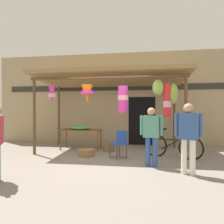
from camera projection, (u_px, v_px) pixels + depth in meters
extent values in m
plane|color=gray|center=(108.00, 158.00, 5.86)|extent=(30.00, 30.00, 0.00)
cube|color=#9E8966|center=(118.00, 99.00, 8.39)|extent=(10.86, 0.25, 3.88)
cube|color=#2D2823|center=(117.00, 88.00, 8.24)|extent=(9.77, 0.04, 0.24)
cube|color=black|center=(142.00, 121.00, 8.11)|extent=(1.10, 0.03, 2.00)
cylinder|color=brown|center=(34.00, 117.00, 6.37)|extent=(0.09, 0.09, 2.48)
cylinder|color=brown|center=(186.00, 118.00, 5.69)|extent=(0.09, 0.09, 2.48)
cylinder|color=brown|center=(59.00, 115.00, 8.29)|extent=(0.09, 0.09, 2.48)
cylinder|color=brown|center=(174.00, 116.00, 7.61)|extent=(0.09, 0.09, 2.48)
cylinder|color=brown|center=(106.00, 77.00, 6.02)|extent=(4.97, 0.10, 0.10)
cylinder|color=brown|center=(114.00, 81.00, 7.94)|extent=(4.97, 0.10, 0.10)
cube|color=olive|center=(111.00, 78.00, 6.98)|extent=(5.27, 2.45, 0.32)
cylinder|color=brown|center=(52.00, 83.00, 6.32)|extent=(0.01, 0.01, 0.16)
cone|color=#D13399|center=(52.00, 95.00, 6.32)|extent=(0.21, 0.21, 0.61)
cylinder|color=pink|center=(52.00, 95.00, 6.32)|extent=(0.22, 0.22, 0.11)
cylinder|color=brown|center=(87.00, 82.00, 6.12)|extent=(0.01, 0.01, 0.17)
cone|color=orange|center=(87.00, 94.00, 6.13)|extent=(0.35, 0.35, 0.57)
cylinder|color=#D13399|center=(87.00, 93.00, 6.13)|extent=(0.38, 0.38, 0.10)
cylinder|color=brown|center=(123.00, 82.00, 5.97)|extent=(0.01, 0.01, 0.23)
cylinder|color=#D13399|center=(123.00, 99.00, 5.98)|extent=(0.29, 0.29, 0.82)
cylinder|color=pink|center=(123.00, 98.00, 5.97)|extent=(0.32, 0.32, 0.15)
cylinder|color=brown|center=(167.00, 81.00, 5.78)|extent=(0.01, 0.01, 0.19)
cylinder|color=red|center=(167.00, 101.00, 5.79)|extent=(0.22, 0.22, 1.00)
cylinder|color=pink|center=(167.00, 104.00, 5.79)|extent=(0.24, 0.24, 0.18)
cylinder|color=#4C3D23|center=(173.00, 80.00, 5.77)|extent=(0.02, 0.02, 0.16)
ellipsoid|color=#89A842|center=(173.00, 93.00, 5.77)|extent=(0.29, 0.24, 0.62)
cylinder|color=#4C3D23|center=(158.00, 79.00, 5.79)|extent=(0.02, 0.02, 0.05)
ellipsoid|color=#89A842|center=(158.00, 88.00, 5.80)|extent=(0.34, 0.28, 0.48)
cube|color=brown|center=(81.00, 130.00, 7.19)|extent=(1.48, 0.66, 0.04)
cylinder|color=brown|center=(60.00, 141.00, 7.02)|extent=(0.05, 0.05, 0.70)
cylinder|color=brown|center=(98.00, 141.00, 6.82)|extent=(0.05, 0.05, 0.70)
cylinder|color=brown|center=(66.00, 138.00, 7.57)|extent=(0.05, 0.05, 0.70)
cylinder|color=brown|center=(101.00, 139.00, 7.37)|extent=(0.05, 0.05, 0.70)
ellipsoid|color=green|center=(80.00, 128.00, 7.14)|extent=(0.83, 0.58, 0.14)
ellipsoid|color=orange|center=(83.00, 128.00, 7.06)|extent=(0.37, 0.29, 0.10)
cube|color=#2347A8|center=(118.00, 144.00, 5.89)|extent=(0.57, 0.57, 0.04)
cube|color=#2347A8|center=(122.00, 138.00, 5.74)|extent=(0.32, 0.30, 0.40)
cylinder|color=#333338|center=(119.00, 149.00, 6.14)|extent=(0.03, 0.03, 0.44)
cylinder|color=#333338|center=(110.00, 150.00, 5.94)|extent=(0.03, 0.03, 0.44)
cylinder|color=#333338|center=(126.00, 151.00, 5.85)|extent=(0.03, 0.03, 0.44)
cylinder|color=#333338|center=(117.00, 153.00, 5.64)|extent=(0.03, 0.03, 0.44)
cylinder|color=olive|center=(87.00, 153.00, 6.15)|extent=(0.51, 0.51, 0.22)
cylinder|color=brown|center=(109.00, 147.00, 6.85)|extent=(0.39, 0.39, 0.29)
torus|color=black|center=(191.00, 148.00, 5.71)|extent=(0.70, 0.25, 0.71)
torus|color=black|center=(156.00, 146.00, 6.14)|extent=(0.70, 0.25, 0.71)
cylinder|color=black|center=(173.00, 140.00, 5.92)|extent=(0.86, 0.28, 0.04)
cylinder|color=black|center=(169.00, 145.00, 5.97)|extent=(0.48, 0.17, 0.31)
cylinder|color=black|center=(163.00, 134.00, 6.04)|extent=(0.03, 0.03, 0.30)
cube|color=black|center=(163.00, 129.00, 6.04)|extent=(0.21, 0.13, 0.05)
cylinder|color=#262628|center=(188.00, 132.00, 5.74)|extent=(0.15, 0.43, 0.02)
cylinder|color=silver|center=(184.00, 156.00, 4.43)|extent=(0.13, 0.13, 0.80)
cylinder|color=silver|center=(193.00, 157.00, 4.35)|extent=(0.13, 0.13, 0.80)
cube|color=#2D5193|center=(188.00, 126.00, 4.38)|extent=(0.44, 0.32, 0.60)
cylinder|color=#2D5193|center=(177.00, 125.00, 4.49)|extent=(0.08, 0.08, 0.54)
cylinder|color=#2D5193|center=(201.00, 125.00, 4.28)|extent=(0.08, 0.08, 0.54)
sphere|color=tan|center=(188.00, 108.00, 4.38)|extent=(0.22, 0.22, 0.22)
cylinder|color=#2D5193|center=(148.00, 152.00, 5.04)|extent=(0.13, 0.13, 0.75)
cylinder|color=#2D5193|center=(155.00, 152.00, 4.98)|extent=(0.13, 0.13, 0.75)
cube|color=#4C8E7A|center=(151.00, 126.00, 5.00)|extent=(0.44, 0.31, 0.56)
cylinder|color=#4C8E7A|center=(142.00, 125.00, 5.10)|extent=(0.08, 0.08, 0.51)
cylinder|color=#4C8E7A|center=(161.00, 126.00, 4.91)|extent=(0.08, 0.08, 0.51)
sphere|color=tan|center=(151.00, 112.00, 5.00)|extent=(0.21, 0.21, 0.21)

